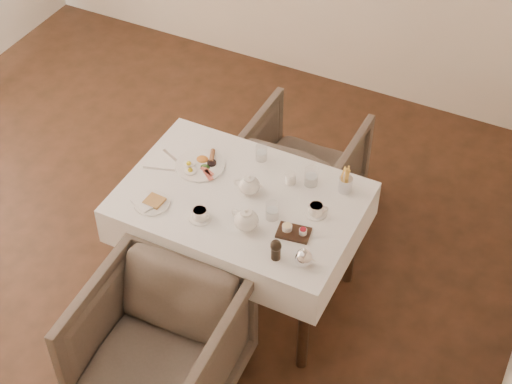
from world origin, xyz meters
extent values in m
plane|color=black|center=(0.00, 0.00, 0.00)|extent=(5.00, 5.00, 0.00)
cube|color=black|center=(0.69, 0.28, 0.72)|extent=(1.20, 0.80, 0.04)
cube|color=white|center=(0.69, 0.28, 0.64)|extent=(1.28, 0.88, 0.23)
cylinder|color=black|center=(0.15, 0.62, 0.35)|extent=(0.06, 0.06, 0.70)
cylinder|color=black|center=(1.23, 0.62, 0.35)|extent=(0.06, 0.06, 0.70)
cylinder|color=black|center=(0.15, -0.06, 0.35)|extent=(0.06, 0.06, 0.70)
cylinder|color=black|center=(1.23, -0.06, 0.35)|extent=(0.06, 0.06, 0.70)
imported|color=#50453A|center=(0.62, -0.51, 0.35)|extent=(0.79, 0.81, 0.71)
imported|color=#50453A|center=(0.70, 1.11, 0.32)|extent=(0.69, 0.71, 0.64)
cylinder|color=white|center=(0.37, 0.40, 0.76)|extent=(0.28, 0.28, 0.01)
ellipsoid|color=orange|center=(0.36, 0.44, 0.77)|extent=(0.07, 0.06, 0.02)
cylinder|color=brown|center=(0.40, 0.48, 0.78)|extent=(0.06, 0.10, 0.03)
cylinder|color=black|center=(0.43, 0.43, 0.77)|extent=(0.05, 0.05, 0.02)
cube|color=maroon|center=(0.45, 0.35, 0.77)|extent=(0.10, 0.08, 0.01)
ellipsoid|color=#264C19|center=(0.41, 0.40, 0.77)|extent=(0.06, 0.05, 0.02)
cylinder|color=white|center=(0.29, 0.02, 0.76)|extent=(0.19, 0.19, 0.01)
cube|color=olive|center=(0.30, 0.04, 0.77)|extent=(0.10, 0.10, 0.01)
cube|color=white|center=(0.26, 0.00, 0.77)|extent=(0.16, 0.14, 0.02)
cylinder|color=white|center=(0.88, 0.50, 0.79)|extent=(0.06, 0.06, 0.07)
cylinder|color=white|center=(0.57, 0.05, 0.76)|extent=(0.12, 0.12, 0.01)
cylinder|color=white|center=(0.57, 0.05, 0.79)|extent=(0.08, 0.08, 0.05)
cylinder|color=#A56E4A|center=(0.57, 0.05, 0.81)|extent=(0.07, 0.07, 0.00)
cylinder|color=white|center=(1.10, 0.35, 0.76)|extent=(0.12, 0.12, 0.01)
cylinder|color=white|center=(1.10, 0.35, 0.79)|extent=(0.10, 0.10, 0.05)
cylinder|color=#A56E4A|center=(1.10, 0.35, 0.81)|extent=(0.07, 0.07, 0.00)
cylinder|color=silver|center=(0.65, 0.61, 0.80)|extent=(0.09, 0.09, 0.09)
cylinder|color=silver|center=(0.91, 0.22, 0.80)|extent=(0.08, 0.08, 0.10)
cylinder|color=silver|center=(0.98, 0.54, 0.81)|extent=(0.10, 0.10, 0.10)
cube|color=black|center=(1.05, 0.16, 0.76)|extent=(0.18, 0.14, 0.01)
cylinder|color=white|center=(1.02, 0.16, 0.78)|extent=(0.05, 0.05, 0.03)
cylinder|color=maroon|center=(1.10, 0.17, 0.78)|extent=(0.04, 0.04, 0.03)
cylinder|color=silver|center=(1.17, 0.58, 0.80)|extent=(0.07, 0.07, 0.09)
cube|color=silver|center=(0.21, 0.39, 0.76)|extent=(0.20, 0.10, 0.00)
cube|color=silver|center=(0.18, 0.28, 0.76)|extent=(0.18, 0.07, 0.00)
camera|label=1|loc=(2.10, -2.38, 3.67)|focal=55.00mm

